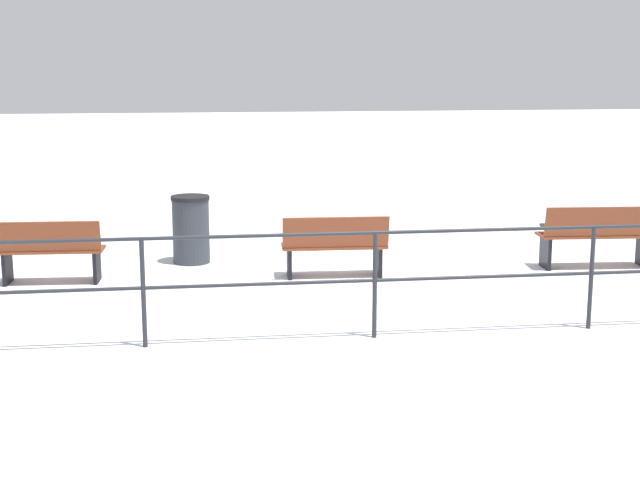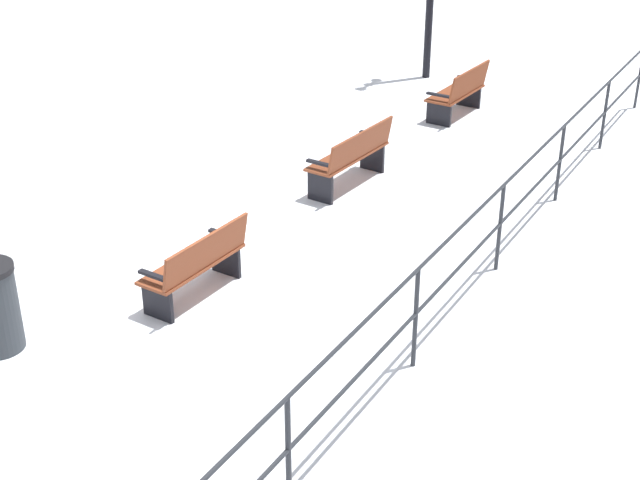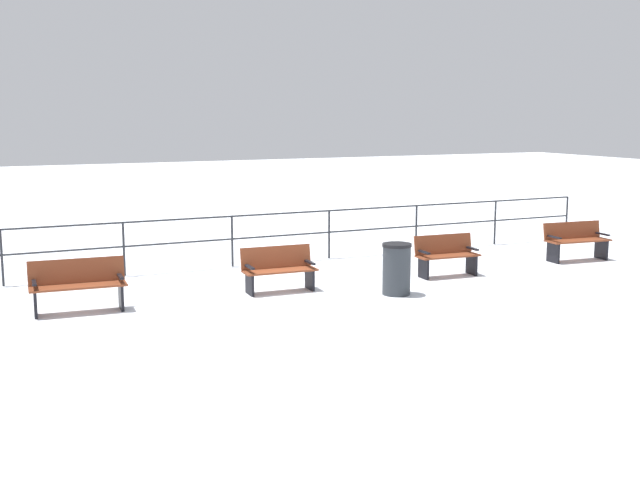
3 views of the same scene
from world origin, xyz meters
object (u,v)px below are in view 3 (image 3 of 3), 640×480
trash_bin (397,269)px  bench_fourth (446,255)px  bench_second (78,284)px  bench_third (279,269)px  bench_fifth (576,240)px

trash_bin → bench_fourth: bearing=119.9°
bench_second → trash_bin: (1.17, 5.70, 0.01)m
bench_fourth → trash_bin: trash_bin is taller
bench_third → bench_fifth: bearing=93.3°
bench_fourth → bench_fifth: bench_fifth is taller
bench_third → bench_fifth: bench_fifth is taller
bench_second → trash_bin: bearing=82.2°
bench_second → bench_fourth: 7.54m
bench_second → bench_fourth: size_ratio=1.19×
bench_second → trash_bin: trash_bin is taller
bench_third → trash_bin: 2.27m
bench_fourth → bench_second: bearing=-87.8°
bench_third → trash_bin: size_ratio=1.47×
bench_second → bench_third: (-0.02, 3.77, -0.04)m
bench_fifth → bench_third: bearing=-84.0°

